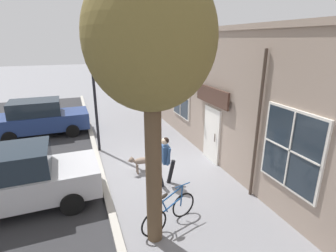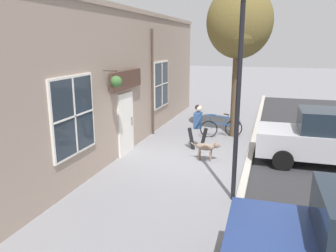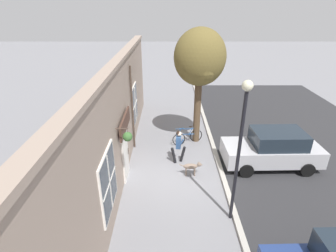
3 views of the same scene
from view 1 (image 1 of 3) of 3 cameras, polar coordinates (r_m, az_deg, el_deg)
ground_plane at (r=9.66m, az=-2.07°, el=-9.37°), size 90.00×90.00×0.00m
storefront_facade at (r=9.74m, az=11.04°, el=5.95°), size 0.95×18.00×4.91m
pedestrian_walking at (r=8.29m, az=-0.58°, el=-6.77°), size 0.73×0.58×1.64m
dog_on_leash at (r=9.28m, az=-6.01°, el=-7.62°), size 1.03×0.25×0.67m
street_tree_by_curb at (r=5.15m, az=-4.08°, el=17.03°), size 2.52×2.27×5.90m
leaning_bicycle at (r=6.90m, az=0.34°, el=-18.23°), size 1.64×0.65×1.00m
parked_car_nearest_curb at (r=14.10m, az=-26.06°, el=1.62°), size 4.34×2.02×1.75m
parked_car_mid_block at (r=8.37m, az=-30.48°, el=-9.97°), size 4.34×2.02×1.75m
street_lamp at (r=10.76m, az=-16.05°, el=10.90°), size 0.32×0.32×4.95m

